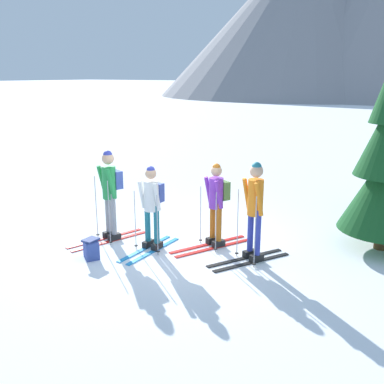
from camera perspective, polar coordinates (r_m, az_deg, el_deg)
name	(u,v)px	position (r m, az deg, el deg)	size (l,w,h in m)	color
ground_plane	(179,245)	(8.76, -1.75, -7.00)	(400.00, 400.00, 0.00)	white
skier_in_green	(110,189)	(8.91, -10.73, 0.34)	(0.84, 1.72, 1.86)	red
skier_in_white	(152,203)	(8.35, -5.28, -1.47)	(0.61, 1.56, 1.65)	#1E84D1
skier_in_purple	(216,201)	(8.46, 3.23, -1.13)	(1.07, 1.71, 1.67)	red
skier_in_orange	(255,207)	(7.84, 8.22, -1.91)	(1.08, 1.58, 1.84)	black
backpack_on_snow_front	(91,249)	(8.32, -13.09, -7.26)	(0.40, 0.38, 0.38)	#384C99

